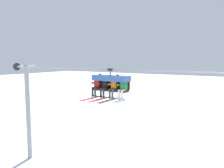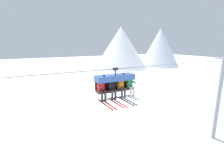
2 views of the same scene
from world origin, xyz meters
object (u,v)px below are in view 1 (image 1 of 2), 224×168
at_px(chairlift_chair, 111,81).
at_px(skier_orange, 113,87).
at_px(skier_red, 96,85).
at_px(skier_black, 104,86).
at_px(lift_tower_near, 28,110).
at_px(skier_green, 122,88).

xyz_separation_m(chairlift_chair, skier_orange, (0.28, -0.21, -0.26)).
bearing_deg(skier_red, skier_black, -0.70).
height_order(lift_tower_near, chairlift_chair, lift_tower_near).
bearing_deg(skier_black, skier_red, 179.30).
relative_size(skier_orange, skier_green, 1.00).
height_order(lift_tower_near, skier_black, lift_tower_near).
distance_m(skier_red, skier_orange, 1.12).
xyz_separation_m(lift_tower_near, chairlift_chair, (8.26, -0.71, 2.76)).
height_order(lift_tower_near, skier_red, lift_tower_near).
relative_size(skier_black, skier_orange, 1.00).
bearing_deg(skier_green, lift_tower_near, 174.18).
distance_m(skier_orange, skier_green, 0.56).
bearing_deg(skier_black, lift_tower_near, 173.36).
distance_m(lift_tower_near, skier_black, 8.41).
bearing_deg(chairlift_chair, skier_red, -165.66).
xyz_separation_m(lift_tower_near, skier_orange, (8.55, -0.92, 2.50)).
bearing_deg(skier_red, skier_green, -0.23).
xyz_separation_m(skier_black, skier_orange, (0.57, 0.01, 0.02)).
distance_m(chairlift_chair, skier_black, 0.46).
height_order(skier_black, skier_green, same).
relative_size(skier_red, skier_green, 1.00).
xyz_separation_m(chairlift_chair, skier_black, (-0.28, -0.22, -0.28)).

